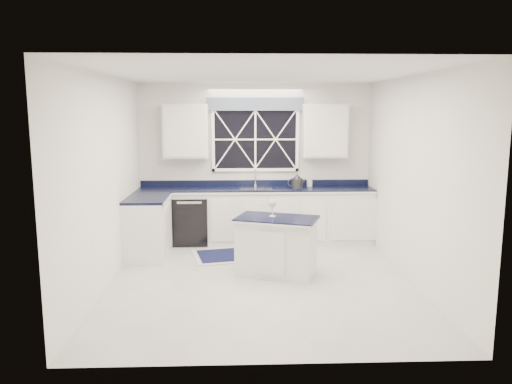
{
  "coord_description": "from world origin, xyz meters",
  "views": [
    {
      "loc": [
        -0.31,
        -6.4,
        2.25
      ],
      "look_at": [
        -0.06,
        0.4,
        1.13
      ],
      "focal_mm": 35.0,
      "sensor_mm": 36.0,
      "label": 1
    }
  ],
  "objects_px": {
    "faucet": "(255,177)",
    "kettle": "(297,182)",
    "wine_glass": "(272,203)",
    "island": "(277,246)",
    "soap_bottle": "(309,182)",
    "dishwasher": "(192,219)"
  },
  "relations": [
    {
      "from": "dishwasher",
      "to": "soap_bottle",
      "type": "relative_size",
      "value": 4.89
    },
    {
      "from": "island",
      "to": "dishwasher",
      "type": "bearing_deg",
      "value": 146.86
    },
    {
      "from": "soap_bottle",
      "to": "island",
      "type": "bearing_deg",
      "value": -110.98
    },
    {
      "from": "wine_glass",
      "to": "soap_bottle",
      "type": "distance_m",
      "value": 1.94
    },
    {
      "from": "island",
      "to": "kettle",
      "type": "bearing_deg",
      "value": 93.82
    },
    {
      "from": "island",
      "to": "kettle",
      "type": "relative_size",
      "value": 3.8
    },
    {
      "from": "dishwasher",
      "to": "kettle",
      "type": "bearing_deg",
      "value": 0.88
    },
    {
      "from": "kettle",
      "to": "wine_glass",
      "type": "distance_m",
      "value": 1.76
    },
    {
      "from": "dishwasher",
      "to": "island",
      "type": "relative_size",
      "value": 0.67
    },
    {
      "from": "island",
      "to": "wine_glass",
      "type": "xyz_separation_m",
      "value": [
        -0.06,
        0.07,
        0.58
      ]
    },
    {
      "from": "faucet",
      "to": "wine_glass",
      "type": "relative_size",
      "value": 1.13
    },
    {
      "from": "wine_glass",
      "to": "island",
      "type": "bearing_deg",
      "value": -51.23
    },
    {
      "from": "faucet",
      "to": "wine_glass",
      "type": "distance_m",
      "value": 1.85
    },
    {
      "from": "kettle",
      "to": "dishwasher",
      "type": "bearing_deg",
      "value": 172.14
    },
    {
      "from": "island",
      "to": "soap_bottle",
      "type": "height_order",
      "value": "soap_bottle"
    },
    {
      "from": "dishwasher",
      "to": "wine_glass",
      "type": "height_order",
      "value": "wine_glass"
    },
    {
      "from": "island",
      "to": "soap_bottle",
      "type": "relative_size",
      "value": 7.33
    },
    {
      "from": "island",
      "to": "soap_bottle",
      "type": "xyz_separation_m",
      "value": [
        0.71,
        1.85,
        0.62
      ]
    },
    {
      "from": "faucet",
      "to": "soap_bottle",
      "type": "height_order",
      "value": "faucet"
    },
    {
      "from": "wine_glass",
      "to": "kettle",
      "type": "bearing_deg",
      "value": 72.24
    },
    {
      "from": "island",
      "to": "wine_glass",
      "type": "height_order",
      "value": "wine_glass"
    },
    {
      "from": "faucet",
      "to": "kettle",
      "type": "xyz_separation_m",
      "value": [
        0.7,
        -0.17,
        -0.05
      ]
    }
  ]
}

